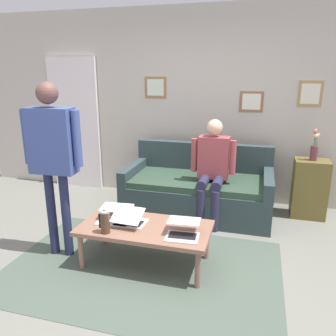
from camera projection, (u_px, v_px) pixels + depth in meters
ground_plane at (147, 273)px, 3.15m from camera, size 7.68×7.68×0.00m
area_rug at (142, 268)px, 3.23m from camera, size 2.60×1.71×0.01m
back_wall at (195, 106)px, 4.81m from camera, size 7.04×0.11×2.70m
interior_door at (75, 124)px, 5.31m from camera, size 0.82×0.09×2.05m
couch at (198, 190)px, 4.46m from camera, size 1.89×0.94×0.88m
coffee_table at (145, 230)px, 3.23m from camera, size 1.26×0.63×0.40m
laptop_left at (130, 220)px, 3.25m from camera, size 0.31×0.31×0.17m
laptop_center at (183, 231)px, 3.01m from camera, size 0.32×0.34×0.13m
laptop_right at (115, 216)px, 3.32m from camera, size 0.34×0.34×0.12m
french_press at (105, 222)px, 3.05m from camera, size 0.11×0.09×0.25m
side_shelf at (309, 189)px, 4.31m from camera, size 0.42×0.32×0.76m
flower_vase at (314, 149)px, 4.16m from camera, size 0.09×0.10×0.39m
person_standing at (53, 149)px, 3.20m from camera, size 0.61×0.22×1.74m
person_seated at (212, 165)px, 4.08m from camera, size 0.55×0.51×1.28m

